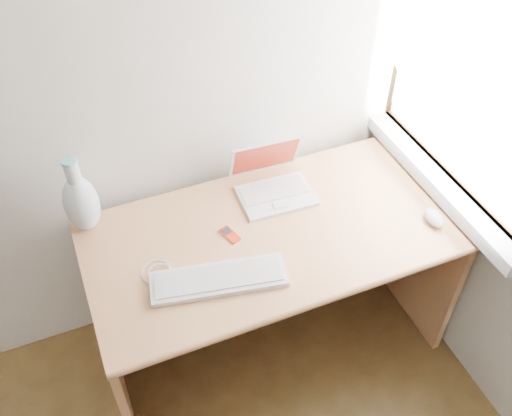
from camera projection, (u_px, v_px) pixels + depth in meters
name	position (u px, v px, depth m)	size (l,w,h in m)	color
window	(476.00, 71.00, 1.92)	(0.11, 0.99, 1.10)	white
desk	(264.00, 252.00, 2.33)	(1.40, 0.70, 0.74)	tan
laptop	(273.00, 183.00, 2.25)	(0.30, 0.25, 0.20)	white
external_keyboard	(219.00, 279.00, 1.95)	(0.49, 0.23, 0.02)	white
mouse	(434.00, 218.00, 2.15)	(0.06, 0.10, 0.04)	white
ipod	(230.00, 235.00, 2.11)	(0.06, 0.10, 0.01)	#A3200B
cable_coil	(156.00, 272.00, 1.98)	(0.11, 0.11, 0.01)	white
remote	(229.00, 268.00, 1.99)	(0.03, 0.08, 0.01)	white
vase	(81.00, 201.00, 2.05)	(0.13, 0.13, 0.33)	white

